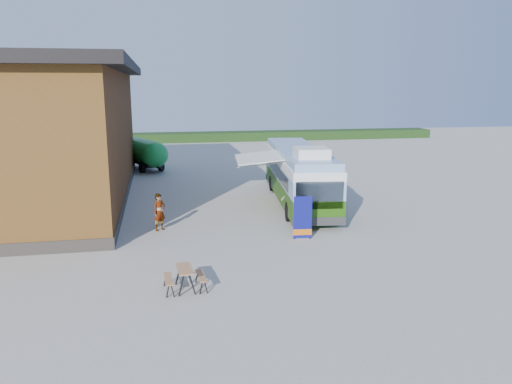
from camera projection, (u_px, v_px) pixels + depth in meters
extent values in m
plane|color=#BCB7AD|center=(276.00, 240.00, 20.59)|extent=(100.00, 100.00, 0.00)
cube|color=brown|center=(50.00, 137.00, 27.47)|extent=(8.00, 20.00, 7.00)
cube|color=black|center=(43.00, 67.00, 26.68)|extent=(9.60, 21.20, 0.50)
cube|color=#332D28|center=(55.00, 194.00, 28.15)|extent=(8.10, 20.10, 0.50)
cube|color=#264419|center=(267.00, 136.00, 58.45)|extent=(40.00, 3.00, 1.00)
cube|color=#316010|center=(298.00, 188.00, 27.03)|extent=(3.56, 11.35, 1.02)
cube|color=#83A3CC|center=(298.00, 171.00, 26.83)|extent=(3.56, 11.35, 0.84)
cube|color=black|center=(276.00, 170.00, 27.19)|extent=(1.08, 9.25, 0.65)
cube|color=black|center=(318.00, 169.00, 27.38)|extent=(1.08, 9.25, 0.65)
cube|color=white|center=(299.00, 159.00, 26.70)|extent=(3.56, 11.35, 0.42)
cube|color=#83A3CC|center=(299.00, 152.00, 26.62)|extent=(3.40, 11.15, 0.37)
cube|color=white|center=(312.00, 153.00, 23.09)|extent=(1.67, 1.83, 0.47)
cube|color=black|center=(320.00, 195.00, 21.45)|extent=(2.09, 0.29, 1.21)
cube|color=#2D2D2D|center=(319.00, 221.00, 21.74)|extent=(2.38, 0.47, 0.37)
cube|color=#2D2D2D|center=(284.00, 176.00, 32.47)|extent=(2.38, 0.47, 0.37)
cylinder|color=black|center=(289.00, 212.00, 23.39)|extent=(0.38, 0.96, 0.93)
cylinder|color=black|center=(333.00, 211.00, 23.56)|extent=(0.38, 0.96, 0.93)
cylinder|color=black|center=(272.00, 183.00, 30.19)|extent=(0.38, 0.96, 0.93)
cylinder|color=black|center=(306.00, 183.00, 30.36)|extent=(0.38, 0.96, 0.93)
cube|color=white|center=(259.00, 159.00, 26.02)|extent=(2.81, 4.09, 0.30)
cube|color=#A5A8AD|center=(282.00, 156.00, 26.08)|extent=(0.61, 4.13, 0.15)
cylinder|color=#A5A8AD|center=(262.00, 166.00, 24.46)|extent=(2.48, 0.33, 0.31)
cylinder|color=#A5A8AD|center=(257.00, 157.00, 27.62)|extent=(2.48, 0.33, 0.31)
cube|color=navy|center=(303.00, 218.00, 20.59)|extent=(0.77, 0.12, 1.81)
cube|color=#CA6413|center=(302.00, 232.00, 20.72)|extent=(0.79, 0.12, 0.25)
cube|color=#A5A8AD|center=(302.00, 238.00, 20.78)|extent=(0.56, 0.24, 0.05)
cylinder|color=#A5A8AD|center=(303.00, 218.00, 20.61)|extent=(0.03, 0.03, 1.81)
cube|color=#A7764E|center=(185.00, 269.00, 15.46)|extent=(0.53, 1.13, 0.04)
cube|color=#A7764E|center=(169.00, 279.00, 15.39)|extent=(0.30, 1.12, 0.03)
cube|color=#A7764E|center=(201.00, 276.00, 15.64)|extent=(0.30, 1.12, 0.03)
cube|color=black|center=(181.00, 286.00, 15.06)|extent=(0.05, 0.05, 0.68)
cube|color=black|center=(192.00, 284.00, 15.14)|extent=(0.05, 0.05, 0.68)
cube|color=black|center=(178.00, 275.00, 15.93)|extent=(0.05, 0.05, 0.68)
cube|color=black|center=(188.00, 274.00, 16.01)|extent=(0.05, 0.05, 0.68)
imported|color=#999999|center=(159.00, 212.00, 21.84)|extent=(0.72, 0.68, 1.66)
imported|color=#999999|center=(289.00, 199.00, 23.69)|extent=(0.96, 1.12, 1.99)
cylinder|color=green|center=(145.00, 152.00, 37.55)|extent=(3.24, 4.51, 1.85)
sphere|color=green|center=(155.00, 155.00, 35.86)|extent=(1.85, 1.85, 1.85)
sphere|color=green|center=(136.00, 149.00, 39.24)|extent=(1.85, 1.85, 1.85)
cube|color=black|center=(146.00, 162.00, 37.72)|extent=(2.74, 4.47, 0.21)
cube|color=black|center=(159.00, 168.00, 35.53)|extent=(0.57, 1.19, 0.10)
cylinder|color=black|center=(142.00, 167.00, 36.36)|extent=(0.54, 0.86, 0.82)
cylinder|color=black|center=(161.00, 166.00, 37.12)|extent=(0.54, 0.86, 0.82)
cylinder|color=black|center=(131.00, 163.00, 38.39)|extent=(0.54, 0.86, 0.82)
cylinder|color=black|center=(149.00, 162.00, 39.15)|extent=(0.54, 0.86, 0.82)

